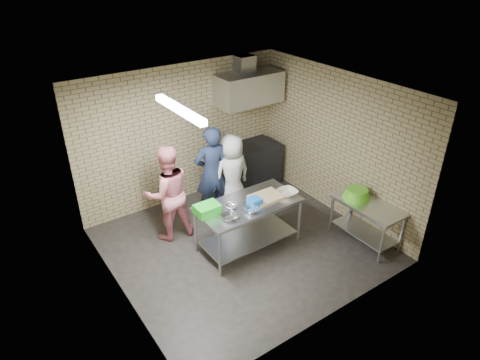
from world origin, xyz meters
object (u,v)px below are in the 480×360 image
at_px(side_counter, 365,223).
at_px(man_navy, 212,173).
at_px(prep_table, 248,225).
at_px(bottle_red, 245,89).
at_px(stove, 250,166).
at_px(bottle_green, 261,87).
at_px(woman_pink, 168,193).
at_px(woman_white, 232,174).
at_px(blue_tub, 255,202).
at_px(green_crate, 207,209).
at_px(green_basin, 357,194).

relative_size(side_counter, man_navy, 0.67).
relative_size(prep_table, bottle_red, 9.48).
relative_size(stove, bottle_green, 8.00).
height_order(side_counter, woman_pink, woman_pink).
distance_m(bottle_red, woman_white, 1.78).
xyz_separation_m(bottle_green, woman_white, (-1.32, -0.88, -1.23)).
bearing_deg(prep_table, bottle_green, 48.71).
bearing_deg(woman_white, man_navy, -17.03).
bearing_deg(stove, blue_tub, -123.88).
bearing_deg(blue_tub, woman_pink, 131.34).
height_order(side_counter, bottle_red, bottle_red).
xyz_separation_m(stove, woman_pink, (-2.21, -0.70, 0.41)).
relative_size(side_counter, bottle_red, 6.67).
xyz_separation_m(green_crate, blue_tub, (0.75, -0.22, -0.01)).
distance_m(bottle_red, bottle_green, 0.40).
xyz_separation_m(prep_table, man_navy, (0.03, 1.19, 0.46)).
relative_size(bottle_green, man_navy, 0.08).
bearing_deg(stove, bottle_green, 28.07).
distance_m(side_counter, blue_tub, 1.99).
distance_m(green_crate, woman_pink, 0.94).
xyz_separation_m(green_basin, man_navy, (-1.67, 1.96, 0.05)).
xyz_separation_m(bottle_red, man_navy, (-1.29, -0.78, -1.14)).
xyz_separation_m(side_counter, stove, (-0.45, 2.75, 0.08)).
distance_m(prep_table, side_counter, 2.01).
bearing_deg(woman_white, bottle_green, -147.50).
bearing_deg(blue_tub, woman_white, 73.21).
bearing_deg(prep_table, green_crate, 170.27).
bearing_deg(woman_white, side_counter, 120.77).
distance_m(blue_tub, man_navy, 1.29).
height_order(green_crate, blue_tub, green_crate).
bearing_deg(bottle_green, green_basin, -90.42).
bearing_deg(green_basin, man_navy, 130.42).
relative_size(prep_table, green_crate, 4.50).
bearing_deg(bottle_green, side_counter, -90.00).
xyz_separation_m(woman_pink, woman_white, (1.35, 0.06, -0.08)).
relative_size(prep_table, blue_tub, 9.00).
height_order(green_crate, woman_white, woman_white).
distance_m(blue_tub, green_basin, 1.79).
xyz_separation_m(blue_tub, woman_white, (0.36, 1.18, -0.13)).
relative_size(bottle_red, woman_white, 0.11).
xyz_separation_m(blue_tub, bottle_red, (1.28, 2.07, 1.12)).
height_order(man_navy, woman_pink, man_navy).
height_order(green_crate, bottle_green, bottle_green).
distance_m(blue_tub, bottle_red, 2.67).
bearing_deg(bottle_red, blue_tub, -121.70).
height_order(prep_table, bottle_green, bottle_green).
distance_m(prep_table, green_crate, 0.87).
distance_m(prep_table, bottle_green, 3.06).
bearing_deg(side_counter, prep_table, 149.31).
xyz_separation_m(green_basin, woman_white, (-1.30, 1.86, -0.05)).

